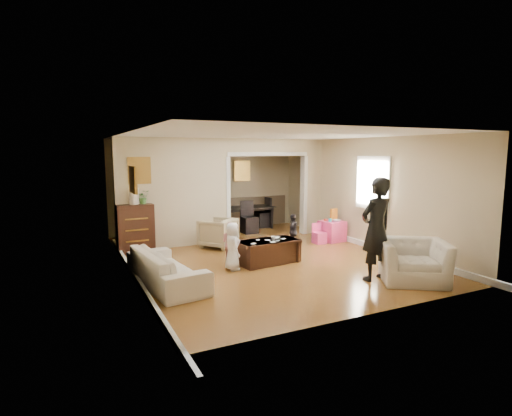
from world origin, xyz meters
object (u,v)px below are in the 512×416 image
child_kneel_b (231,243)px  child_toddler (293,232)px  sofa (166,267)px  adult_person (376,229)px  coffee_table (268,251)px  child_kneel_a (232,246)px  dining_table (240,218)px  armchair_back (218,233)px  table_lamp (134,196)px  coffee_cup (273,238)px  armchair_front (413,261)px  dresser (135,228)px  cyan_cup (330,220)px  play_table (332,231)px

child_kneel_b → child_toddler: 1.81m
sofa → adult_person: 3.72m
coffee_table → child_kneel_a: (-0.85, -0.15, 0.23)m
coffee_table → adult_person: 2.29m
dining_table → adult_person: bearing=-91.6°
child_kneel_b → armchair_back: bearing=-37.7°
table_lamp → child_kneel_a: table_lamp is taller
coffee_cup → adult_person: 2.13m
armchair_front → table_lamp: (-4.03, 4.30, 0.92)m
armchair_back → dining_table: size_ratio=0.40×
dresser → cyan_cup: size_ratio=13.74×
armchair_front → dresser: dresser is taller
sofa → child_kneel_a: (1.36, 0.32, 0.16)m
dining_table → adult_person: size_ratio=1.03×
cyan_cup → play_table: bearing=26.6°
sofa → child_toddler: child_toddler is taller
table_lamp → play_table: 4.93m
coffee_table → coffee_cup: 0.30m
coffee_cup → cyan_cup: size_ratio=1.14×
sofa → child_kneel_b: size_ratio=2.40×
adult_person → child_kneel_a: bearing=-43.9°
coffee_table → armchair_front: bearing=-51.4°
coffee_cup → dining_table: size_ratio=0.05×
dining_table → play_table: bearing=-63.7°
sofa → adult_person: (3.41, -1.35, 0.62)m
dresser → sofa: bearing=-88.2°
dining_table → adult_person: adult_person is taller
table_lamp → armchair_front: bearing=-46.9°
dresser → table_lamp: (0.00, 0.00, 0.73)m
dining_table → child_kneel_b: 3.71m
sofa → cyan_cup: size_ratio=25.57×
coffee_cup → cyan_cup: (2.23, 1.12, 0.04)m
armchair_back → table_lamp: 2.10m
armchair_front → coffee_cup: size_ratio=12.31×
child_kneel_b → coffee_table: bearing=-140.7°
child_kneel_b → cyan_cup: bearing=-103.2°
armchair_back → cyan_cup: armchair_back is taller
table_lamp → child_toddler: size_ratio=0.43×
child_kneel_a → child_kneel_b: child_kneel_a is taller
adult_person → armchair_front: bearing=142.2°
coffee_cup → armchair_back: bearing=106.7°
coffee_cup → child_kneel_b: bearing=156.4°
play_table → sofa: bearing=-161.0°
armchair_front → child_kneel_a: (-2.59, 2.03, 0.10)m
dresser → cyan_cup: bearing=-12.8°
armchair_back → dresser: (-1.85, 0.37, 0.20)m
dining_table → child_kneel_a: size_ratio=2.05×
armchair_back → coffee_table: (0.44, -1.75, -0.11)m
coffee_cup → dresser: bearing=137.8°
child_toddler → child_kneel_a: bearing=-22.2°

